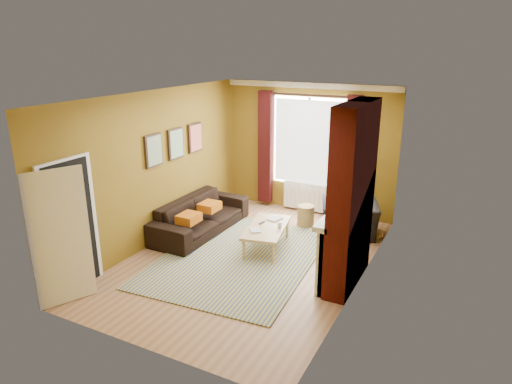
% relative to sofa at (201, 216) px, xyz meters
% --- Properties ---
extents(ground, '(5.50, 5.50, 0.00)m').
position_rel_sofa_xyz_m(ground, '(1.42, -0.63, -0.34)').
color(ground, '#906341').
rests_on(ground, ground).
extents(room_walls, '(3.82, 5.54, 2.83)m').
position_rel_sofa_xyz_m(room_walls, '(2.06, -0.36, 1.05)').
color(room_walls, brown).
rests_on(room_walls, ground).
extents(striped_rug, '(2.75, 3.64, 0.02)m').
position_rel_sofa_xyz_m(striped_rug, '(1.23, -0.66, -0.33)').
color(striped_rug, '#2F4C82').
rests_on(striped_rug, ground).
extents(sofa, '(0.93, 2.31, 0.67)m').
position_rel_sofa_xyz_m(sofa, '(0.00, 0.00, 0.00)').
color(sofa, black).
rests_on(sofa, ground).
extents(armchair, '(1.30, 1.22, 0.68)m').
position_rel_sofa_xyz_m(armchair, '(2.66, 1.15, 0.00)').
color(armchair, black).
rests_on(armchair, ground).
extents(coffee_table, '(0.89, 1.39, 0.43)m').
position_rel_sofa_xyz_m(coffee_table, '(1.50, -0.11, 0.05)').
color(coffee_table, tan).
rests_on(coffee_table, ground).
extents(wicker_stool, '(0.45, 0.45, 0.43)m').
position_rel_sofa_xyz_m(wicker_stool, '(1.73, 1.23, -0.12)').
color(wicker_stool, olive).
rests_on(wicker_stool, ground).
extents(floor_lamp, '(0.24, 0.24, 1.53)m').
position_rel_sofa_xyz_m(floor_lamp, '(2.85, 1.60, 0.87)').
color(floor_lamp, black).
rests_on(floor_lamp, ground).
extents(book_a, '(0.29, 0.30, 0.02)m').
position_rel_sofa_xyz_m(book_a, '(1.33, -0.43, 0.11)').
color(book_a, '#999999').
rests_on(book_a, coffee_table).
extents(book_b, '(0.27, 0.32, 0.02)m').
position_rel_sofa_xyz_m(book_b, '(1.38, 0.30, 0.10)').
color(book_b, '#999999').
rests_on(book_b, coffee_table).
extents(mug, '(0.10, 0.10, 0.09)m').
position_rel_sofa_xyz_m(mug, '(1.73, -0.07, 0.14)').
color(mug, '#999999').
rests_on(mug, coffee_table).
extents(tv_remote, '(0.06, 0.15, 0.02)m').
position_rel_sofa_xyz_m(tv_remote, '(1.35, -0.01, 0.10)').
color(tv_remote, '#252528').
rests_on(tv_remote, coffee_table).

